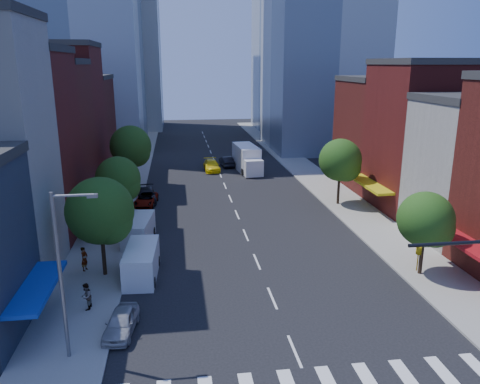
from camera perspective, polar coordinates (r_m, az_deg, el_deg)
The scene contains 28 objects.
ground at distance 27.00m, azimuth 6.67°, elevation -18.71°, with size 220.00×220.00×0.00m, color black.
sidewalk_left at distance 63.73m, azimuth -13.49°, elevation 1.33°, with size 5.00×120.00×0.15m, color gray.
sidewalk_right at distance 66.02m, azimuth 8.64°, elevation 2.06°, with size 5.00×120.00×0.15m, color gray.
bldg_left_2 at distance 45.25m, azimuth -27.22°, elevation 4.67°, with size 12.00×9.00×16.00m, color #591615.
bldg_left_3 at distance 53.31m, azimuth -24.25°, elevation 5.85°, with size 12.00×8.00×15.00m, color #551B15.
bldg_left_4 at distance 61.32m, azimuth -22.20°, elevation 8.09°, with size 12.00×9.00×17.00m, color #591615.
bldg_left_5 at distance 70.74m, azimuth -20.21°, elevation 7.47°, with size 12.00×10.00×13.00m, color #551B15.
bldg_right_2 at distance 53.50m, azimuth 22.67°, elevation 6.05°, with size 12.00×10.00×15.00m, color #591615.
bldg_right_3 at distance 62.37m, azimuth 18.00°, elevation 6.72°, with size 12.00×10.00×13.00m, color #551B15.
tower_far_w at distance 117.91m, azimuth -14.65°, elevation 21.21°, with size 18.00×18.00×56.00m, color #9EA5AD.
streetlight at distance 25.31m, azimuth -20.73°, elevation -8.49°, with size 2.25×0.25×9.00m.
tree_left_near at distance 34.50m, azimuth -16.45°, elevation -2.51°, with size 4.80×4.80×7.30m.
tree_left_mid at distance 45.09m, azimuth -14.46°, elevation 1.34°, with size 4.20×4.20×6.65m.
tree_left_far at distance 58.60m, azimuth -13.04°, elevation 5.28°, with size 5.00×5.00×7.75m.
tree_right_near at distance 36.06m, azimuth 21.92°, elevation -3.37°, with size 4.00×4.00×6.20m.
tree_right_far at distance 51.69m, azimuth 12.29°, elevation 3.62°, with size 4.60×4.60×7.20m.
parked_car_front at distance 28.85m, azimuth -14.28°, elevation -15.15°, with size 1.57×3.90×1.33m, color #9F9FA3.
parked_car_second at distance 35.24m, azimuth -13.05°, elevation -9.23°, with size 1.38×3.95×1.30m, color black.
parked_car_third at distance 52.54m, azimuth -11.38°, elevation -0.90°, with size 2.11×4.57×1.27m, color #999999.
parked_car_rear at distance 53.90m, azimuth -11.30°, elevation -0.37°, with size 2.05×5.05×1.47m, color black.
cargo_van_near at distance 34.99m, azimuth -11.93°, elevation -8.47°, with size 2.44×5.49×2.29m.
cargo_van_far at distance 41.53m, azimuth -12.31°, elevation -4.67°, with size 2.72×5.43×2.22m.
taxi at distance 68.19m, azimuth -3.48°, elevation 3.23°, with size 2.15×5.29×1.54m, color yellow.
traffic_car_oncoming at distance 71.17m, azimuth -1.65°, elevation 3.75°, with size 1.58×4.52×1.49m, color black.
traffic_car_far at distance 83.07m, azimuth 1.62°, elevation 5.39°, with size 1.60×3.98×1.36m, color #999999.
box_truck at distance 67.82m, azimuth 0.87°, elevation 4.01°, with size 3.35×9.18×3.62m.
pedestrian_near at distance 36.99m, azimuth -18.44°, elevation -7.73°, with size 0.67×0.44×1.84m, color #999999.
pedestrian_far at distance 31.48m, azimuth -18.24°, elevation -12.01°, with size 0.84×0.66×1.73m, color #999999.
Camera 1 is at (-5.97, -21.58, 15.09)m, focal length 35.00 mm.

